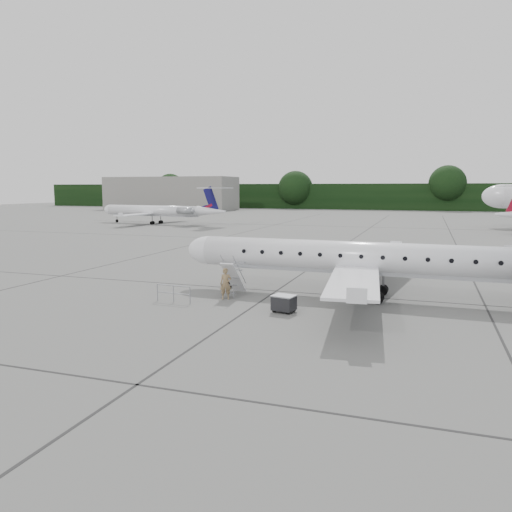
% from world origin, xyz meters
% --- Properties ---
extents(ground, '(320.00, 320.00, 0.00)m').
position_xyz_m(ground, '(0.00, 0.00, 0.00)').
color(ground, slate).
rests_on(ground, ground).
extents(treeline, '(260.00, 4.00, 8.00)m').
position_xyz_m(treeline, '(0.00, 130.00, 4.00)').
color(treeline, black).
rests_on(treeline, ground).
extents(terminal_building, '(40.00, 14.00, 10.00)m').
position_xyz_m(terminal_building, '(-70.00, 110.00, 5.00)').
color(terminal_building, gray).
rests_on(terminal_building, ground).
extents(main_regional_jet, '(26.97, 19.69, 6.82)m').
position_xyz_m(main_regional_jet, '(2.04, 2.03, 3.41)').
color(main_regional_jet, white).
rests_on(main_regional_jet, ground).
extents(airstair, '(0.89, 2.14, 2.14)m').
position_xyz_m(airstair, '(-5.77, 0.13, 1.07)').
color(airstair, white).
rests_on(airstair, ground).
extents(passenger, '(0.80, 0.66, 1.88)m').
position_xyz_m(passenger, '(-5.79, -1.08, 0.94)').
color(passenger, olive).
rests_on(passenger, ground).
extents(safety_railing, '(2.20, 0.22, 1.00)m').
position_xyz_m(safety_railing, '(-8.33, -2.88, 0.50)').
color(safety_railing, gray).
rests_on(safety_railing, ground).
extents(baggage_cart, '(1.29, 1.13, 0.98)m').
position_xyz_m(baggage_cart, '(-1.64, -2.99, 0.49)').
color(baggage_cart, black).
rests_on(baggage_cart, ground).
extents(bg_regional_left, '(28.48, 22.33, 6.83)m').
position_xyz_m(bg_regional_left, '(-43.08, 53.41, 3.41)').
color(bg_regional_left, white).
rests_on(bg_regional_left, ground).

